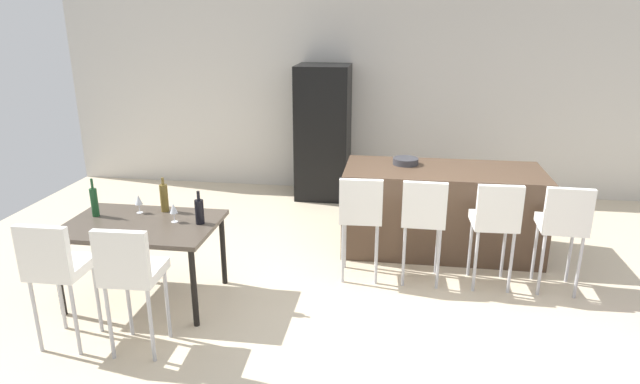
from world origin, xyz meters
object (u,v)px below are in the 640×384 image
Objects in this scene: wine_glass_left at (138,200)px; bar_chair_right at (495,219)px; bar_chair_middle at (423,215)px; bar_chair_far at (563,222)px; dining_table at (142,230)px; dining_chair_far at (130,270)px; wine_bottle_corner at (164,198)px; dining_chair_near at (55,265)px; wine_bottle_right at (199,211)px; bar_chair_left at (361,212)px; fruit_bowl at (406,161)px; refrigerator at (323,132)px; wine_glass_middle at (174,209)px; kitchen_island at (441,210)px; wine_bottle_inner at (94,202)px.

bar_chair_right is at bearing 7.71° from wine_glass_left.
bar_chair_middle and bar_chair_far have the same top height.
wine_glass_left is at bearing 117.85° from dining_table.
wine_glass_left is (-0.42, 1.04, 0.17)m from dining_chair_far.
dining_chair_far is (-2.17, -1.48, 0.00)m from bar_chair_middle.
bar_chair_right is 3.24× the size of wine_bottle_corner.
bar_chair_right is 1.00× the size of dining_chair_near.
dining_chair_near reaches higher than wine_bottle_right.
fruit_bowl is at bearing 66.95° from bar_chair_left.
refrigerator is (1.47, 3.97, 0.22)m from dining_chair_near.
bar_chair_right is at bearing 12.17° from wine_glass_middle.
bar_chair_right is 2.91m from wine_glass_middle.
wine_bottle_right is at bearing -0.67° from wine_glass_middle.
bar_chair_left is 6.03× the size of wine_glass_middle.
bar_chair_far is 1.74m from fruit_bowl.
wine_bottle_corner reaches higher than bar_chair_far.
bar_chair_far reaches higher than fruit_bowl.
fruit_bowl is at bearing 100.22° from bar_chair_middle.
kitchen_island is 1.99× the size of bar_chair_middle.
bar_chair_middle is 3.13m from dining_chair_near.
wine_bottle_inner reaches higher than wine_bottle_corner.
bar_chair_right and dining_chair_far have the same top height.
dining_table is 0.86m from dining_chair_far.
fruit_bowl is at bearing 130.57° from bar_chair_right.
wine_glass_middle is (0.41, -0.17, 0.00)m from wine_glass_left.
wine_glass_middle is (0.58, 0.87, 0.17)m from dining_chair_near.
bar_chair_right is at bearing 23.38° from dining_chair_near.
bar_chair_right is at bearing 12.21° from dining_table.
fruit_bowl is (1.13, -1.53, 0.04)m from refrigerator.
wine_bottle_inner is at bearing 130.77° from dining_chair_far.
dining_chair_far reaches higher than wine_glass_middle.
dining_chair_near is at bearing -142.33° from kitchen_island.
wine_bottle_inner is (-3.18, -1.41, 0.42)m from kitchen_island.
kitchen_island reaches higher than wine_glass_left.
wine_glass_left reaches higher than dining_table.
wine_bottle_right is at bearing -169.11° from bar_chair_far.
bar_chair_far reaches higher than kitchen_island.
wine_glass_middle is (-2.18, -0.61, 0.17)m from bar_chair_middle.
bar_chair_left is at bearing 180.00° from bar_chair_middle.
dining_chair_near is 6.03× the size of wine_glass_middle.
dining_chair_near is 6.03× the size of wine_glass_left.
fruit_bowl reaches higher than kitchen_island.
bar_chair_left is 2.63m from dining_chair_near.
wine_bottle_right is at bearing -15.13° from wine_glass_left.
bar_chair_far is at bearing -0.00° from bar_chair_left.
refrigerator is at bearing 74.12° from wine_glass_middle.
wine_bottle_inner is 2.03× the size of wine_glass_left.
bar_chair_right is at bearing -51.99° from refrigerator.
bar_chair_middle is 2.05m from wine_bottle_right.
bar_chair_right is 3.53× the size of wine_bottle_right.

